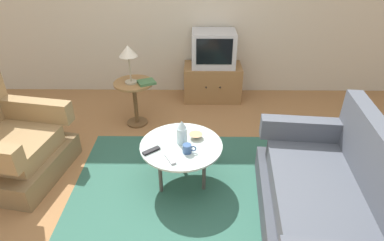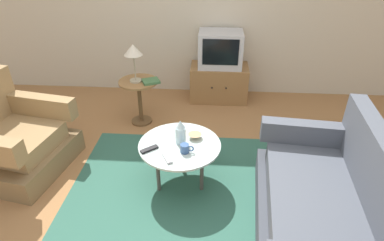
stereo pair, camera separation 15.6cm
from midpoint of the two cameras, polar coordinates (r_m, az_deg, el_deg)
The scene contains 15 objects.
ground_plane at distance 3.18m, azimuth -5.91°, elevation -11.80°, with size 16.00×16.00×0.00m, color olive.
area_rug at distance 3.23m, azimuth -3.20°, elevation -10.69°, with size 2.08×1.58×0.00m, color #2D5B4C.
armchair at distance 3.66m, azimuth -31.05°, elevation -4.19°, with size 1.02×1.07×0.92m.
couch at distance 2.79m, azimuth 21.38°, elevation -13.34°, with size 1.01×1.64×0.92m.
coffee_table at distance 2.98m, azimuth -3.43°, elevation -4.91°, with size 0.76×0.76×0.44m.
side_table at distance 4.00m, azimuth -11.27°, elevation 4.57°, with size 0.47×0.47×0.57m.
tv_stand at distance 4.65m, azimuth 2.67°, elevation 6.81°, with size 0.80×0.47×0.50m.
television at distance 4.48m, azimuth 2.81°, elevation 12.61°, with size 0.59×0.43×0.48m.
table_lamp at distance 3.79m, azimuth -12.45°, elevation 11.56°, with size 0.21×0.21×0.45m.
vase at distance 2.92m, azimuth -3.34°, elevation -2.17°, with size 0.10×0.10×0.23m.
mug at distance 2.84m, azimuth -2.39°, elevation -5.03°, with size 0.12×0.08×0.08m.
bowl at distance 3.03m, azimuth -0.80°, elevation -2.79°, with size 0.13×0.13×0.04m.
tv_remote_dark at distance 2.89m, azimuth -8.78°, elevation -5.34°, with size 0.16×0.14×0.02m.
tv_remote_silver at distance 2.78m, azimuth -5.50°, elevation -6.81°, with size 0.11×0.16×0.02m.
book at distance 3.86m, azimuth -9.25°, elevation 6.72°, with size 0.25×0.23×0.03m.
Camera 1 is at (0.27, -2.32, 2.15)m, focal length 30.04 mm.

